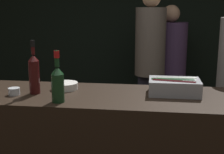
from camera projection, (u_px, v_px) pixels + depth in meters
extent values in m
cube|color=black|center=(135.00, 24.00, 4.51)|extent=(6.40, 0.06, 2.80)
cube|color=#9EA0A5|center=(174.00, 87.00, 2.18)|extent=(0.35, 0.24, 0.10)
cylinder|color=black|center=(174.00, 85.00, 2.13)|extent=(0.30, 0.12, 0.07)
cylinder|color=#143319|center=(173.00, 83.00, 2.18)|extent=(0.30, 0.07, 0.07)
cylinder|color=#9EA899|center=(176.00, 82.00, 2.22)|extent=(0.28, 0.09, 0.07)
cylinder|color=silver|center=(65.00, 86.00, 2.32)|extent=(0.19, 0.19, 0.05)
cylinder|color=gray|center=(65.00, 83.00, 2.31)|extent=(0.15, 0.15, 0.01)
cylinder|color=silver|center=(14.00, 91.00, 2.17)|extent=(0.08, 0.08, 0.05)
sphere|color=#F4C66B|center=(14.00, 91.00, 2.17)|extent=(0.04, 0.04, 0.04)
cylinder|color=#380F0F|center=(34.00, 77.00, 2.18)|extent=(0.07, 0.07, 0.23)
cone|color=#380F0F|center=(33.00, 58.00, 2.15)|extent=(0.07, 0.07, 0.04)
cylinder|color=#380F0F|center=(33.00, 47.00, 2.14)|extent=(0.03, 0.03, 0.10)
cylinder|color=black|center=(33.00, 43.00, 2.13)|extent=(0.03, 0.03, 0.04)
cylinder|color=#143319|center=(58.00, 88.00, 1.99)|extent=(0.08, 0.08, 0.18)
cone|color=#143319|center=(57.00, 70.00, 1.96)|extent=(0.08, 0.08, 0.05)
cylinder|color=#143319|center=(57.00, 59.00, 1.95)|extent=(0.03, 0.03, 0.10)
cylinder|color=maroon|center=(57.00, 54.00, 1.94)|extent=(0.03, 0.03, 0.05)
cube|color=black|center=(168.00, 106.00, 4.07)|extent=(0.31, 0.23, 0.76)
cylinder|color=#473356|center=(170.00, 50.00, 3.92)|extent=(0.42, 0.42, 0.70)
sphere|color=tan|center=(171.00, 14.00, 3.82)|extent=(0.21, 0.21, 0.21)
cube|color=black|center=(149.00, 109.00, 3.76)|extent=(0.26, 0.19, 0.86)
cylinder|color=#60564C|center=(150.00, 42.00, 3.59)|extent=(0.35, 0.35, 0.78)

